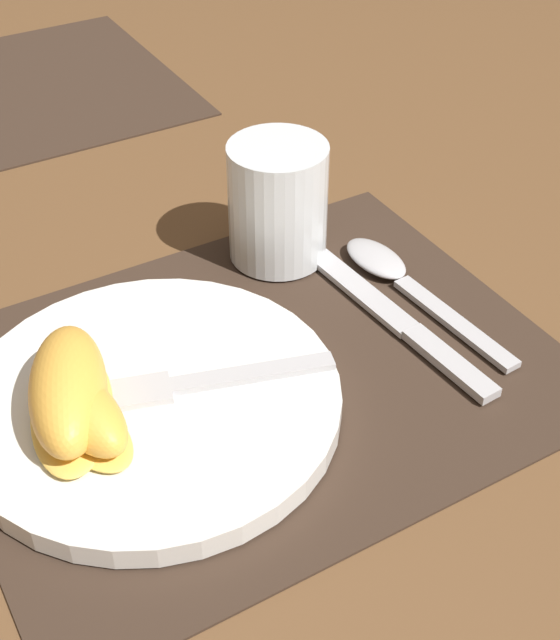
{
  "coord_description": "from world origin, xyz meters",
  "views": [
    {
      "loc": [
        -0.21,
        -0.4,
        0.42
      ],
      "look_at": [
        0.03,
        0.02,
        0.02
      ],
      "focal_mm": 50.0,
      "sensor_mm": 36.0,
      "label": 1
    }
  ],
  "objects_px": {
    "plate": "(155,405)",
    "knife": "(397,320)",
    "spoon": "(396,274)",
    "fork": "(182,385)",
    "juice_glass": "(278,209)",
    "citrus_wedge_1": "(79,410)",
    "citrus_wedge_0": "(69,393)"
  },
  "relations": [
    {
      "from": "plate",
      "to": "spoon",
      "type": "height_order",
      "value": "plate"
    },
    {
      "from": "plate",
      "to": "spoon",
      "type": "xyz_separation_m",
      "value": [
        0.22,
        0.04,
        -0.0
      ]
    },
    {
      "from": "juice_glass",
      "to": "citrus_wedge_1",
      "type": "xyz_separation_m",
      "value": [
        -0.21,
        -0.12,
        -0.01
      ]
    },
    {
      "from": "fork",
      "to": "citrus_wedge_1",
      "type": "bearing_deg",
      "value": -178.88
    },
    {
      "from": "fork",
      "to": "citrus_wedge_1",
      "type": "distance_m",
      "value": 0.07
    },
    {
      "from": "plate",
      "to": "knife",
      "type": "height_order",
      "value": "plate"
    },
    {
      "from": "spoon",
      "to": "fork",
      "type": "xyz_separation_m",
      "value": [
        -0.2,
        -0.04,
        0.01
      ]
    },
    {
      "from": "plate",
      "to": "citrus_wedge_1",
      "type": "height_order",
      "value": "citrus_wedge_1"
    },
    {
      "from": "fork",
      "to": "citrus_wedge_0",
      "type": "bearing_deg",
      "value": 169.63
    },
    {
      "from": "plate",
      "to": "citrus_wedge_0",
      "type": "bearing_deg",
      "value": 167.99
    },
    {
      "from": "spoon",
      "to": "citrus_wedge_1",
      "type": "relative_size",
      "value": 1.79
    },
    {
      "from": "spoon",
      "to": "fork",
      "type": "bearing_deg",
      "value": -167.97
    },
    {
      "from": "juice_glass",
      "to": "knife",
      "type": "height_order",
      "value": "juice_glass"
    },
    {
      "from": "fork",
      "to": "juice_glass",
      "type": "bearing_deg",
      "value": 40.34
    },
    {
      "from": "plate",
      "to": "spoon",
      "type": "relative_size",
      "value": 1.34
    },
    {
      "from": "plate",
      "to": "fork",
      "type": "relative_size",
      "value": 1.42
    },
    {
      "from": "juice_glass",
      "to": "plate",
      "type": "bearing_deg",
      "value": -143.67
    },
    {
      "from": "spoon",
      "to": "fork",
      "type": "distance_m",
      "value": 0.21
    },
    {
      "from": "spoon",
      "to": "fork",
      "type": "height_order",
      "value": "fork"
    },
    {
      "from": "citrus_wedge_1",
      "to": "citrus_wedge_0",
      "type": "bearing_deg",
      "value": 93.63
    },
    {
      "from": "juice_glass",
      "to": "citrus_wedge_0",
      "type": "xyz_separation_m",
      "value": [
        -0.21,
        -0.11,
        -0.01
      ]
    },
    {
      "from": "citrus_wedge_0",
      "to": "citrus_wedge_1",
      "type": "height_order",
      "value": "citrus_wedge_0"
    },
    {
      "from": "knife",
      "to": "fork",
      "type": "bearing_deg",
      "value": 179.42
    },
    {
      "from": "knife",
      "to": "spoon",
      "type": "height_order",
      "value": "spoon"
    },
    {
      "from": "citrus_wedge_1",
      "to": "spoon",
      "type": "bearing_deg",
      "value": 9.32
    },
    {
      "from": "plate",
      "to": "citrus_wedge_0",
      "type": "xyz_separation_m",
      "value": [
        -0.05,
        0.01,
        0.03
      ]
    },
    {
      "from": "plate",
      "to": "knife",
      "type": "distance_m",
      "value": 0.19
    },
    {
      "from": "knife",
      "to": "citrus_wedge_0",
      "type": "height_order",
      "value": "citrus_wedge_0"
    },
    {
      "from": "juice_glass",
      "to": "citrus_wedge_0",
      "type": "distance_m",
      "value": 0.24
    },
    {
      "from": "juice_glass",
      "to": "citrus_wedge_0",
      "type": "bearing_deg",
      "value": -153.02
    },
    {
      "from": "citrus_wedge_0",
      "to": "juice_glass",
      "type": "bearing_deg",
      "value": 26.98
    },
    {
      "from": "plate",
      "to": "knife",
      "type": "bearing_deg",
      "value": -1.12
    }
  ]
}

